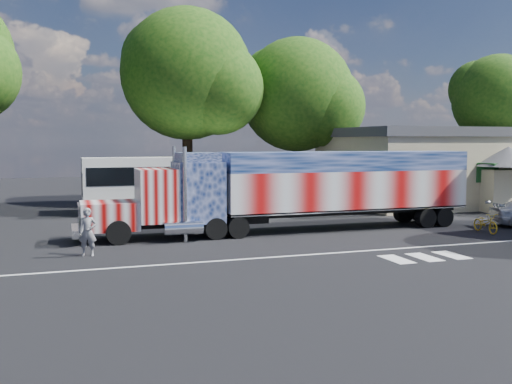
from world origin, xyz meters
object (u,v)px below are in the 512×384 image
object	(u,v)px
coach_bus	(180,183)
bicycle	(486,223)
tree_n_mid	(189,75)
tree_ne_a	(299,95)
tree_far_ne	(499,100)
semi_truck	(301,188)
woman	(88,232)

from	to	relation	value
coach_bus	bicycle	bearing A→B (deg)	-46.58
tree_n_mid	tree_ne_a	size ratio (longest dim) A/B	1.13
tree_far_ne	bicycle	bearing A→B (deg)	-132.42
semi_truck	tree_far_ne	distance (m)	28.93
woman	bicycle	bearing A→B (deg)	11.38
tree_n_mid	tree_ne_a	xyz separation A→B (m)	(8.15, 0.18, -1.16)
tree_n_mid	coach_bus	bearing A→B (deg)	-110.69
tree_far_ne	woman	bearing A→B (deg)	-152.91
tree_far_ne	tree_ne_a	size ratio (longest dim) A/B	0.99
woman	tree_ne_a	bearing A→B (deg)	59.14
coach_bus	tree_far_ne	size ratio (longest dim) A/B	0.99
semi_truck	coach_bus	bearing A→B (deg)	113.06
tree_n_mid	tree_ne_a	bearing A→B (deg)	1.26
tree_n_mid	tree_ne_a	world-z (taller)	tree_n_mid
coach_bus	tree_ne_a	bearing A→B (deg)	23.07
bicycle	tree_n_mid	distance (m)	21.47
tree_ne_a	tree_n_mid	bearing A→B (deg)	-178.74
tree_ne_a	coach_bus	bearing A→B (deg)	-156.93
semi_truck	woman	world-z (taller)	semi_truck
semi_truck	coach_bus	world-z (taller)	semi_truck
woman	tree_far_ne	bearing A→B (deg)	39.36
semi_truck	coach_bus	distance (m)	10.31
semi_truck	tree_ne_a	world-z (taller)	tree_ne_a
bicycle	coach_bus	bearing A→B (deg)	138.96
coach_bus	woman	world-z (taller)	coach_bus
bicycle	tree_far_ne	world-z (taller)	tree_far_ne
bicycle	tree_far_ne	size ratio (longest dim) A/B	0.15
coach_bus	tree_n_mid	distance (m)	8.21
tree_n_mid	woman	bearing A→B (deg)	-114.29
coach_bus	tree_n_mid	xyz separation A→B (m)	(1.48, 3.92, 7.06)
bicycle	tree_far_ne	distance (m)	25.25
bicycle	tree_far_ne	bearing A→B (deg)	53.12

